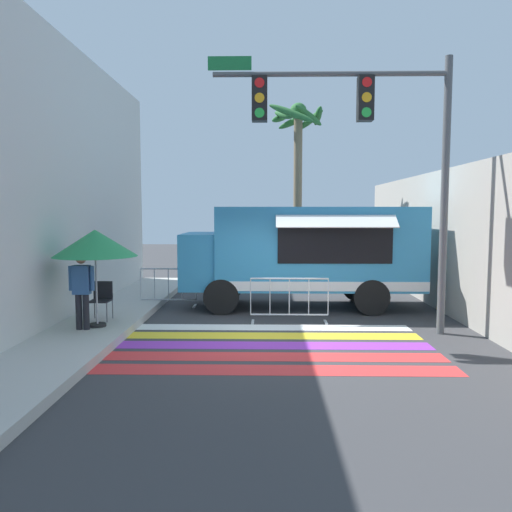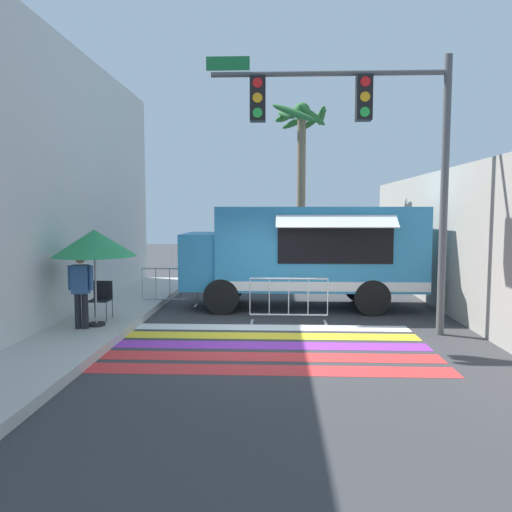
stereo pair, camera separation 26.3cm
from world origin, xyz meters
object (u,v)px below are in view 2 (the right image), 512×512
object	(u,v)px
folding_chair	(101,296)
food_truck	(300,251)
traffic_signal_pole	(364,133)
vendor_person	(81,286)
palm_tree	(301,151)
barricade_side	(170,288)
patio_umbrella	(94,243)
barricade_front	(289,301)

from	to	relation	value
folding_chair	food_truck	bearing A→B (deg)	39.04
traffic_signal_pole	vendor_person	xyz separation A→B (m)	(-5.84, -0.50, -3.15)
folding_chair	palm_tree	size ratio (longest dim) A/B	0.13
traffic_signal_pole	barricade_side	distance (m)	6.71
patio_umbrella	traffic_signal_pole	bearing A→B (deg)	2.28
barricade_side	palm_tree	distance (m)	7.23
traffic_signal_pole	vendor_person	size ratio (longest dim) A/B	3.68
barricade_side	palm_tree	size ratio (longest dim) A/B	0.24
food_truck	barricade_front	bearing A→B (deg)	-100.50
food_truck	traffic_signal_pole	world-z (taller)	traffic_signal_pole
food_truck	barricade_front	world-z (taller)	food_truck
folding_chair	barricade_front	distance (m)	4.29
folding_chair	barricade_side	xyz separation A→B (m)	(1.02, 2.49, -0.18)
patio_umbrella	vendor_person	distance (m)	0.94
barricade_side	vendor_person	bearing A→B (deg)	-107.52
vendor_person	patio_umbrella	bearing A→B (deg)	56.80
barricade_front	palm_tree	distance (m)	7.72
food_truck	barricade_side	bearing A→B (deg)	179.44
vendor_person	traffic_signal_pole	bearing A→B (deg)	8.85
food_truck	palm_tree	world-z (taller)	palm_tree
patio_umbrella	barricade_front	bearing A→B (deg)	16.59
folding_chair	barricade_side	world-z (taller)	barricade_side
traffic_signal_pole	patio_umbrella	xyz separation A→B (m)	(-5.64, -0.22, -2.27)
traffic_signal_pole	barricade_front	size ratio (longest dim) A/B	3.14
food_truck	folding_chair	xyz separation A→B (m)	(-4.61, -2.45, -0.86)
food_truck	traffic_signal_pole	bearing A→B (deg)	-68.44
food_truck	vendor_person	bearing A→B (deg)	-143.77
traffic_signal_pole	patio_umbrella	size ratio (longest dim) A/B	2.81
vendor_person	barricade_front	xyz separation A→B (m)	(4.33, 1.50, -0.54)
folding_chair	patio_umbrella	bearing A→B (deg)	-68.17
food_truck	patio_umbrella	bearing A→B (deg)	-144.80
vendor_person	palm_tree	bearing A→B (deg)	62.31
traffic_signal_pole	palm_tree	world-z (taller)	palm_tree
folding_chair	barricade_side	size ratio (longest dim) A/B	0.55
food_truck	patio_umbrella	xyz separation A→B (m)	(-4.48, -3.16, 0.38)
patio_umbrella	vendor_person	xyz separation A→B (m)	(-0.21, -0.27, -0.88)
traffic_signal_pole	folding_chair	world-z (taller)	traffic_signal_pole
patio_umbrella	barricade_side	distance (m)	3.61
vendor_person	barricade_side	xyz separation A→B (m)	(1.09, 3.47, -0.55)
folding_chair	barricade_front	bearing A→B (deg)	18.02
traffic_signal_pole	palm_tree	size ratio (longest dim) A/B	0.90
food_truck	barricade_side	world-z (taller)	food_truck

